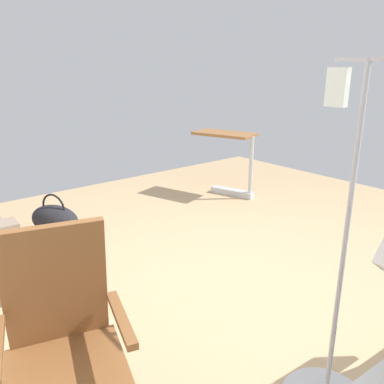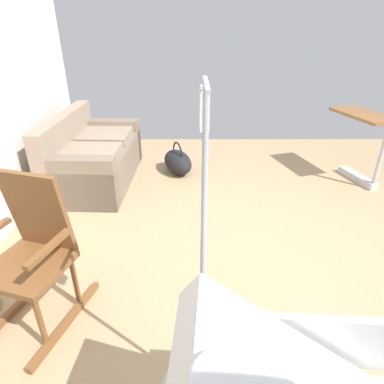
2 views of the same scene
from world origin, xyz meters
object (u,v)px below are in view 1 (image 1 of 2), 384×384
(overbed_table, at_px, (229,156))
(duffel_bag, at_px, (55,219))
(rocking_chair, at_px, (64,352))
(iv_pole, at_px, (328,362))

(overbed_table, bearing_deg, duffel_bag, 85.02)
(rocking_chair, distance_m, duffel_bag, 2.59)
(rocking_chair, distance_m, iv_pole, 1.27)
(overbed_table, height_order, duffel_bag, overbed_table)
(duffel_bag, height_order, iv_pole, iv_pole)
(duffel_bag, bearing_deg, iv_pole, -175.56)
(rocking_chair, relative_size, overbed_table, 1.19)
(rocking_chair, xyz_separation_m, duffel_bag, (2.42, -0.85, -0.35))
(overbed_table, relative_size, duffel_bag, 1.37)
(rocking_chair, xyz_separation_m, overbed_table, (2.22, -3.17, 0.03))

